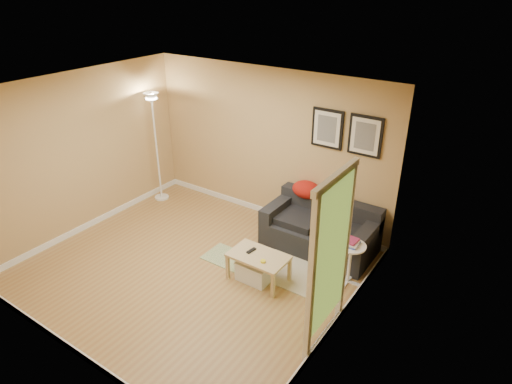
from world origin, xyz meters
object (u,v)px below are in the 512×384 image
storage_bin (255,271)px  floor_lamp (157,151)px  book_stack (352,242)px  sofa (320,227)px  coffee_table (258,267)px  side_table (349,264)px

storage_bin → floor_lamp: size_ratio=0.23×
floor_lamp → storage_bin: bearing=-20.3°
book_stack → sofa: bearing=132.2°
coffee_table → floor_lamp: size_ratio=0.40×
book_stack → floor_lamp: 4.05m
storage_bin → book_stack: size_ratio=2.10×
storage_bin → side_table: bearing=31.8°
coffee_table → side_table: side_table is taller
coffee_table → floor_lamp: bearing=155.4°
storage_bin → floor_lamp: floor_lamp is taller
floor_lamp → coffee_table: bearing=-19.5°
coffee_table → side_table: bearing=26.4°
book_stack → floor_lamp: floor_lamp is taller
floor_lamp → sofa: bearing=2.8°
sofa → coffee_table: 1.26m
storage_bin → side_table: size_ratio=0.78×
coffee_table → side_table: (1.07, 0.65, 0.10)m
sofa → storage_bin: size_ratio=3.58×
sofa → book_stack: 0.95m
sofa → floor_lamp: 3.34m
side_table → floor_lamp: bearing=174.4°
coffee_table → storage_bin: (-0.04, -0.03, -0.06)m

